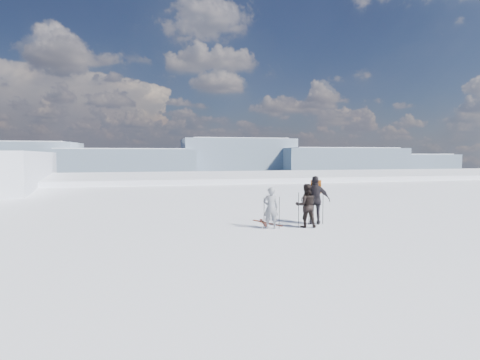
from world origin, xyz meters
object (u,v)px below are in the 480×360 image
object	(u,v)px
skis_loose	(266,223)
skier_pack	(315,200)
skier_grey	(271,208)
skier_dark	(306,206)

from	to	relation	value
skis_loose	skier_pack	bearing A→B (deg)	-17.57
skier_grey	skis_loose	xyz separation A→B (m)	(0.11, 1.03, -0.76)
skier_grey	skier_pack	distance (m)	2.05
skier_pack	skis_loose	world-z (taller)	skier_pack
skier_pack	skis_loose	xyz separation A→B (m)	(-1.89, 0.60, -0.95)
skier_dark	skier_pack	distance (m)	0.81
skier_grey	skis_loose	distance (m)	1.29
skier_grey	skier_pack	size ratio (longest dim) A/B	0.81
skier_dark	skis_loose	world-z (taller)	skier_dark
skier_dark	skier_pack	xyz separation A→B (m)	(0.62, 0.51, 0.13)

